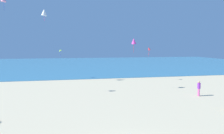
% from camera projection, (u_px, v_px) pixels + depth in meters
% --- Properties ---
extents(ground_plane, '(120.00, 120.00, 0.00)m').
position_uv_depth(ground_plane, '(105.00, 106.00, 18.54)').
color(ground_plane, beige).
extents(ocean_water, '(120.00, 60.00, 0.05)m').
position_uv_depth(ocean_water, '(83.00, 64.00, 63.05)').
color(ocean_water, teal).
rests_on(ocean_water, ground_plane).
extents(person_0, '(0.40, 0.40, 1.71)m').
position_uv_depth(person_0, '(199.00, 87.00, 22.31)').
color(person_0, '#D8599E').
rests_on(person_0, ground_plane).
extents(kite_lime, '(0.46, 0.59, 1.32)m').
position_uv_depth(kite_lime, '(60.00, 50.00, 33.52)').
color(kite_lime, '#99DB33').
extents(kite_magenta, '(0.89, 0.89, 1.82)m').
position_uv_depth(kite_magenta, '(134.00, 41.00, 25.02)').
color(kite_magenta, '#DB3DA8').
extents(kite_red, '(0.58, 0.47, 1.51)m').
position_uv_depth(kite_red, '(149.00, 49.00, 31.88)').
color(kite_red, red).
extents(kite_white, '(1.19, 1.20, 1.86)m').
position_uv_depth(kite_white, '(44.00, 12.00, 29.69)').
color(kite_white, white).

